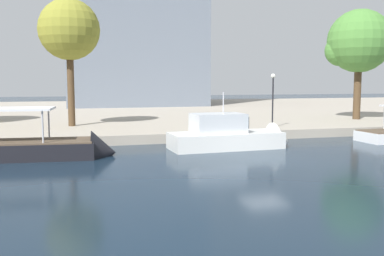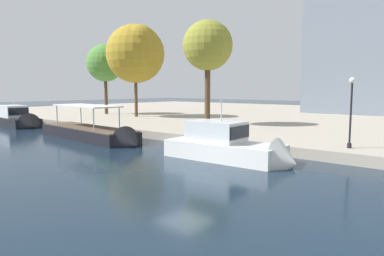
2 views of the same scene
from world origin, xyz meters
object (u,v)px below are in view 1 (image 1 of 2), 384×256
motor_yacht_2 (234,139)px  tree_1 (69,29)px  tree_3 (358,42)px  tour_boat_1 (3,153)px  lamp_post (273,97)px

motor_yacht_2 → tree_1: 16.82m
motor_yacht_2 → tree_1: (-10.31, 10.60, 8.02)m
tree_1 → tree_3: size_ratio=0.98×
tour_boat_1 → motor_yacht_2: 14.12m
motor_yacht_2 → tree_1: bearing=131.7°
tour_boat_1 → tree_1: (3.81, 10.88, 8.28)m
tour_boat_1 → tree_3: (30.75, 10.34, 7.89)m
lamp_post → tree_3: bearing=23.6°
tour_boat_1 → lamp_post: bearing=20.6°
motor_yacht_2 → tree_3: size_ratio=0.80×
lamp_post → tree_1: (-15.55, 5.53, 5.45)m
motor_yacht_2 → tour_boat_1: bearing=178.7°
tree_3 → motor_yacht_2: bearing=-148.9°
tour_boat_1 → lamp_post: lamp_post is taller
tree_1 → motor_yacht_2: bearing=-45.8°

